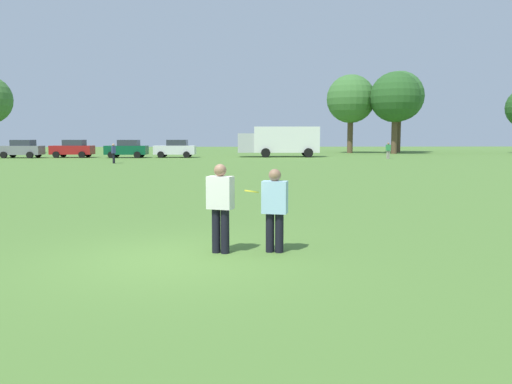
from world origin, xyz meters
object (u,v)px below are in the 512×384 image
parked_car_mid_right (127,149)px  bystander_sideline_watcher (388,150)px  box_truck (280,140)px  bystander_far_jogger (114,152)px  player_defender (275,206)px  frisbee (251,191)px  parked_car_center (73,149)px  player_thrower (220,203)px  parked_car_mid_left (21,149)px  parked_car_near_right (175,149)px

parked_car_mid_right → bystander_sideline_watcher: parked_car_mid_right is taller
box_truck → bystander_far_jogger: (-14.69, -12.38, -0.85)m
player_defender → frisbee: size_ratio=5.76×
parked_car_mid_right → bystander_far_jogger: size_ratio=2.68×
frisbee → bystander_far_jogger: (-9.89, 32.88, -0.27)m
parked_car_mid_right → frisbee: bearing=-75.9°
parked_car_center → box_truck: box_truck is taller
player_thrower → parked_car_mid_left: bearing=115.5°
frisbee → parked_car_center: (-16.68, 44.69, -0.24)m
parked_car_mid_left → bystander_far_jogger: size_ratio=2.68×
parked_car_near_right → bystander_far_jogger: bearing=-108.2°
player_defender → parked_car_mid_right: bearing=104.6°
box_truck → bystander_sideline_watcher: (10.01, -5.16, -0.86)m
parked_car_near_right → bystander_sideline_watcher: bearing=-11.3°
parked_car_mid_right → parked_car_near_right: same height
player_thrower → bystander_sideline_watcher: 42.93m
frisbee → bystander_sideline_watcher: 42.75m
bystander_sideline_watcher → bystander_far_jogger: size_ratio=0.99×
player_thrower → player_defender: player_thrower is taller
player_defender → parked_car_mid_left: 49.21m
parked_car_mid_left → player_defender: bearing=-63.4°
parked_car_mid_left → parked_car_near_right: size_ratio=1.00×
player_thrower → parked_car_mid_left: (-21.02, 44.02, -0.02)m
frisbee → parked_car_center: size_ratio=0.06×
parked_car_mid_right → bystander_sideline_watcher: bearing=-8.5°
parked_car_mid_right → bystander_far_jogger: bearing=-84.2°
frisbee → parked_car_near_right: 44.73m
frisbee → parked_car_near_right: (-6.14, 44.30, -0.24)m
bystander_far_jogger → parked_car_mid_right: bearing=95.8°
parked_car_mid_right → bystander_far_jogger: parked_car_mid_right is taller
player_defender → parked_car_center: bearing=111.0°
player_thrower → player_defender: size_ratio=1.06×
parked_car_mid_left → bystander_sideline_watcher: bearing=-6.2°
player_defender → bystander_far_jogger: 34.42m
player_defender → bystander_far_jogger: bearing=107.5°
parked_car_mid_left → box_truck: box_truck is taller
parked_car_center → bystander_sideline_watcher: (31.49, -4.58, -0.03)m
player_thrower → parked_car_mid_left: 48.78m
player_defender → box_truck: 45.44m
player_defender → parked_car_center: (-17.12, 44.64, 0.04)m
player_thrower → parked_car_near_right: size_ratio=0.39×
parked_car_mid_right → bystander_far_jogger: (1.13, -11.09, -0.02)m
player_defender → parked_car_mid_right: size_ratio=0.37×
player_thrower → parked_car_mid_left: parked_car_mid_left is taller
bystander_far_jogger → box_truck: bearing=40.1°
player_thrower → parked_car_near_right: parked_car_near_right is taller
player_thrower → bystander_sideline_watcher: bearing=69.0°
parked_car_center → parked_car_mid_left: bearing=-172.6°
parked_car_mid_right → box_truck: bearing=4.7°
player_thrower → frisbee: bearing=-2.9°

